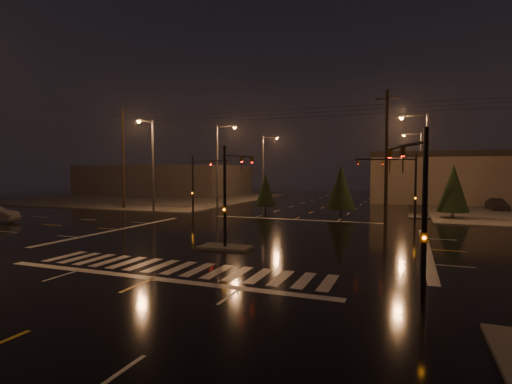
% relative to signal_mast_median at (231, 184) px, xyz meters
% --- Properties ---
extents(ground, '(140.00, 140.00, 0.00)m').
position_rel_signal_mast_median_xyz_m(ground, '(-0.00, 3.07, -3.75)').
color(ground, black).
rests_on(ground, ground).
extents(sidewalk_nw, '(36.00, 36.00, 0.12)m').
position_rel_signal_mast_median_xyz_m(sidewalk_nw, '(-30.00, 33.07, -3.69)').
color(sidewalk_nw, '#4D4944').
rests_on(sidewalk_nw, ground).
extents(median_island, '(3.00, 1.60, 0.15)m').
position_rel_signal_mast_median_xyz_m(median_island, '(-0.00, -0.93, -3.68)').
color(median_island, '#4D4944').
rests_on(median_island, ground).
extents(crosswalk, '(15.00, 2.60, 0.01)m').
position_rel_signal_mast_median_xyz_m(crosswalk, '(-0.00, -5.93, -3.75)').
color(crosswalk, beige).
rests_on(crosswalk, ground).
extents(stop_bar_near, '(16.00, 0.50, 0.01)m').
position_rel_signal_mast_median_xyz_m(stop_bar_near, '(-0.00, -7.93, -3.75)').
color(stop_bar_near, beige).
rests_on(stop_bar_near, ground).
extents(stop_bar_far, '(16.00, 0.50, 0.01)m').
position_rel_signal_mast_median_xyz_m(stop_bar_far, '(-0.00, 14.07, -3.75)').
color(stop_bar_far, beige).
rests_on(stop_bar_far, ground).
extents(commercial_block, '(30.00, 18.00, 5.60)m').
position_rel_signal_mast_median_xyz_m(commercial_block, '(-35.00, 45.07, -0.95)').
color(commercial_block, '#453E3C').
rests_on(commercial_block, ground).
extents(signal_mast_median, '(0.25, 4.59, 6.00)m').
position_rel_signal_mast_median_xyz_m(signal_mast_median, '(0.00, 0.00, 0.00)').
color(signal_mast_median, black).
rests_on(signal_mast_median, ground).
extents(signal_mast_ne, '(4.84, 1.86, 6.00)m').
position_rel_signal_mast_median_xyz_m(signal_mast_ne, '(9.50, 13.21, 0.04)').
color(signal_mast_ne, black).
rests_on(signal_mast_ne, ground).
extents(signal_mast_nw, '(4.84, 1.86, 6.00)m').
position_rel_signal_mast_median_xyz_m(signal_mast_nw, '(-9.50, 13.21, 0.04)').
color(signal_mast_nw, black).
rests_on(signal_mast_nw, ground).
extents(signal_mast_se, '(1.55, 3.87, 6.00)m').
position_rel_signal_mast_median_xyz_m(signal_mast_se, '(10.23, -6.68, -0.04)').
color(signal_mast_se, black).
rests_on(signal_mast_se, ground).
extents(streetlight_1, '(2.77, 0.32, 10.00)m').
position_rel_signal_mast_median_xyz_m(streetlight_1, '(-11.18, 21.07, 2.05)').
color(streetlight_1, '#38383A').
rests_on(streetlight_1, ground).
extents(streetlight_2, '(2.77, 0.32, 10.00)m').
position_rel_signal_mast_median_xyz_m(streetlight_2, '(-11.18, 37.07, 2.05)').
color(streetlight_2, '#38383A').
rests_on(streetlight_2, ground).
extents(streetlight_3, '(2.77, 0.32, 10.00)m').
position_rel_signal_mast_median_xyz_m(streetlight_3, '(11.18, 19.07, 2.05)').
color(streetlight_3, '#38383A').
rests_on(streetlight_3, ground).
extents(streetlight_4, '(2.77, 0.32, 10.00)m').
position_rel_signal_mast_median_xyz_m(streetlight_4, '(11.18, 39.07, 2.05)').
color(streetlight_4, '#38383A').
rests_on(streetlight_4, ground).
extents(streetlight_5, '(0.32, 2.77, 10.00)m').
position_rel_signal_mast_median_xyz_m(streetlight_5, '(-16.00, 14.26, 2.05)').
color(streetlight_5, '#38383A').
rests_on(streetlight_5, ground).
extents(utility_pole_0, '(2.20, 0.32, 12.00)m').
position_rel_signal_mast_median_xyz_m(utility_pole_0, '(-22.00, 17.07, 2.38)').
color(utility_pole_0, black).
rests_on(utility_pole_0, ground).
extents(utility_pole_1, '(2.20, 0.32, 12.00)m').
position_rel_signal_mast_median_xyz_m(utility_pole_1, '(8.00, 17.07, 2.38)').
color(utility_pole_1, black).
rests_on(utility_pole_1, ground).
extents(conifer_0, '(2.86, 2.86, 5.17)m').
position_rel_signal_mast_median_xyz_m(conifer_0, '(13.90, 19.80, -0.82)').
color(conifer_0, black).
rests_on(conifer_0, ground).
extents(conifer_3, '(2.26, 2.26, 4.23)m').
position_rel_signal_mast_median_xyz_m(conifer_3, '(-4.60, 19.00, -1.29)').
color(conifer_3, black).
rests_on(conifer_3, ground).
extents(conifer_4, '(2.87, 2.87, 5.18)m').
position_rel_signal_mast_median_xyz_m(conifer_4, '(3.61, 18.58, -0.81)').
color(conifer_4, black).
rests_on(conifer_4, ground).
extents(car_parked, '(2.17, 4.69, 1.55)m').
position_rel_signal_mast_median_xyz_m(car_parked, '(19.46, 30.44, -2.97)').
color(car_parked, black).
rests_on(car_parked, ground).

